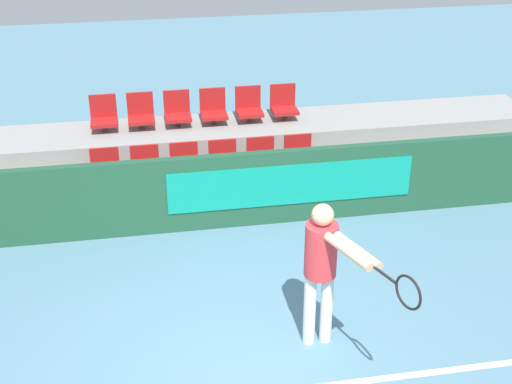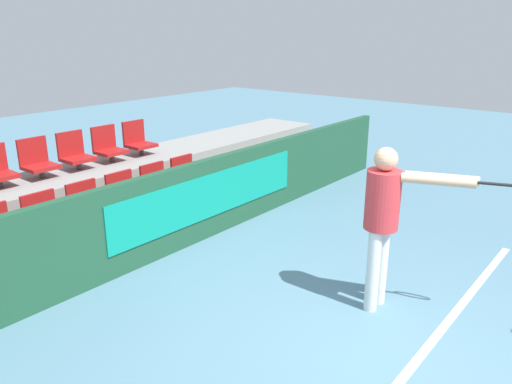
{
  "view_description": "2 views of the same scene",
  "coord_description": "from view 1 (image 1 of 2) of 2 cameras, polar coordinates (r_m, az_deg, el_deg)",
  "views": [
    {
      "loc": [
        -0.88,
        -5.34,
        4.98
      ],
      "look_at": [
        0.39,
        1.86,
        1.17
      ],
      "focal_mm": 50.0,
      "sensor_mm": 36.0,
      "label": 1
    },
    {
      "loc": [
        -3.45,
        -1.38,
        2.72
      ],
      "look_at": [
        0.3,
        1.67,
        1.13
      ],
      "focal_mm": 35.0,
      "sensor_mm": 36.0,
      "label": 2
    }
  ],
  "objects": [
    {
      "name": "stadium_chair_10",
      "position": [
        11.18,
        -0.57,
        6.86
      ],
      "size": [
        0.4,
        0.38,
        0.53
      ],
      "color": "#333333",
      "rests_on": "bleacher_tier_middle"
    },
    {
      "name": "stadium_chair_1",
      "position": [
        10.2,
        -8.83,
        1.96
      ],
      "size": [
        0.4,
        0.38,
        0.53
      ],
      "color": "#333333",
      "rests_on": "bleacher_tier_front"
    },
    {
      "name": "bleacher_tier_front",
      "position": [
        10.32,
        -4.01,
        -0.12
      ],
      "size": [
        10.77,
        1.09,
        0.4
      ],
      "color": "gray",
      "rests_on": "ground"
    },
    {
      "name": "stadium_chair_7",
      "position": [
        11.05,
        -9.2,
        6.24
      ],
      "size": [
        0.4,
        0.38,
        0.53
      ],
      "color": "#333333",
      "rests_on": "bleacher_tier_middle"
    },
    {
      "name": "stadium_chair_0",
      "position": [
        10.22,
        -11.95,
        1.71
      ],
      "size": [
        0.4,
        0.38,
        0.53
      ],
      "color": "#333333",
      "rests_on": "bleacher_tier_front"
    },
    {
      "name": "barrier_wall",
      "position": [
        9.61,
        -3.51,
        -0.02
      ],
      "size": [
        11.17,
        0.14,
        1.08
      ],
      "color": "#1E4C33",
      "rests_on": "ground"
    },
    {
      "name": "stadium_chair_6",
      "position": [
        11.06,
        -12.09,
        6.0
      ],
      "size": [
        0.4,
        0.38,
        0.53
      ],
      "color": "#333333",
      "rests_on": "bleacher_tier_middle"
    },
    {
      "name": "stadium_chair_3",
      "position": [
        10.27,
        -2.62,
        2.45
      ],
      "size": [
        0.4,
        0.38,
        0.53
      ],
      "color": "#333333",
      "rests_on": "bleacher_tier_front"
    },
    {
      "name": "stadium_chair_8",
      "position": [
        11.07,
        -6.3,
        6.47
      ],
      "size": [
        0.4,
        0.38,
        0.53
      ],
      "color": "#333333",
      "rests_on": "bleacher_tier_middle"
    },
    {
      "name": "stadium_chair_2",
      "position": [
        10.22,
        -5.71,
        2.21
      ],
      "size": [
        0.4,
        0.38,
        0.53
      ],
      "color": "#333333",
      "rests_on": "bleacher_tier_front"
    },
    {
      "name": "tennis_player",
      "position": [
        7.22,
        5.52,
        -5.63
      ],
      "size": [
        0.69,
        1.5,
        1.67
      ],
      "rotation": [
        0.0,
        0.0,
        0.36
      ],
      "color": "silver",
      "rests_on": "ground"
    },
    {
      "name": "stadium_chair_9",
      "position": [
        11.11,
        -3.42,
        6.67
      ],
      "size": [
        0.4,
        0.38,
        0.53
      ],
      "color": "#333333",
      "rests_on": "bleacher_tier_middle"
    },
    {
      "name": "stadium_chair_5",
      "position": [
        10.45,
        3.45,
        2.9
      ],
      "size": [
        0.4,
        0.38,
        0.53
      ],
      "color": "#333333",
      "rests_on": "bleacher_tier_front"
    },
    {
      "name": "bleacher_tier_middle",
      "position": [
        11.21,
        -4.67,
        3.34
      ],
      "size": [
        10.77,
        1.09,
        0.8
      ],
      "color": "gray",
      "rests_on": "ground"
    },
    {
      "name": "ground_plane",
      "position": [
        7.35,
        -0.52,
        -15.07
      ],
      "size": [
        30.0,
        30.0,
        0.0
      ],
      "primitive_type": "plane",
      "color": "slate"
    },
    {
      "name": "stadium_chair_4",
      "position": [
        10.35,
        0.44,
        2.68
      ],
      "size": [
        0.4,
        0.38,
        0.53
      ],
      "color": "#333333",
      "rests_on": "bleacher_tier_front"
    },
    {
      "name": "stadium_chair_11",
      "position": [
        11.28,
        2.24,
        7.03
      ],
      "size": [
        0.4,
        0.38,
        0.53
      ],
      "color": "#333333",
      "rests_on": "bleacher_tier_middle"
    }
  ]
}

